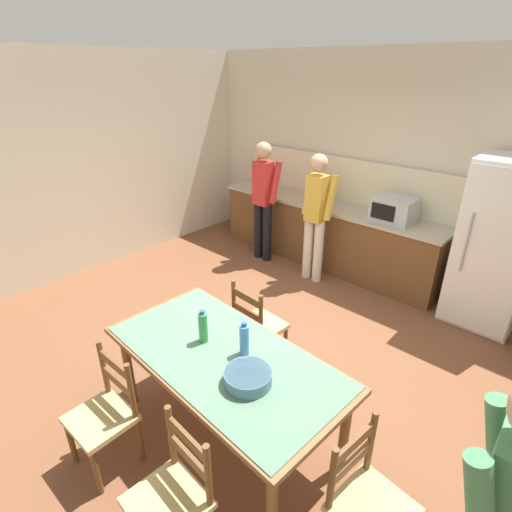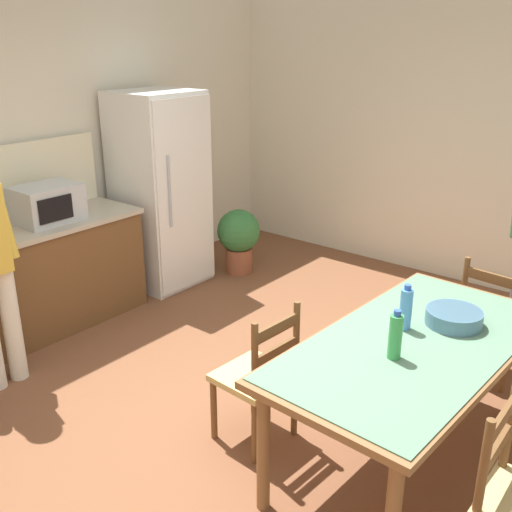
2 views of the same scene
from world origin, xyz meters
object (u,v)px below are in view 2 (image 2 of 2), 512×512
at_px(chair_head_end, 492,321).
at_px(chair_side_far_left, 259,376).
at_px(refrigerator, 160,191).
at_px(bottle_near_centre, 395,336).
at_px(microwave, 47,204).
at_px(serving_bowl, 454,316).
at_px(potted_plant, 239,237).
at_px(bottle_off_centre, 406,309).
at_px(dining_table, 413,354).

relative_size(chair_head_end, chair_side_far_left, 1.00).
height_order(chair_head_end, chair_side_far_left, same).
xyz_separation_m(refrigerator, bottle_near_centre, (-1.22, -3.07, -0.02)).
distance_m(microwave, serving_bowl, 3.24).
bearing_deg(bottle_near_centre, serving_bowl, -9.82).
xyz_separation_m(refrigerator, potted_plant, (0.65, -0.43, -0.54)).
height_order(microwave, chair_head_end, microwave).
xyz_separation_m(microwave, bottle_off_centre, (0.31, -2.99, -0.15)).
bearing_deg(bottle_near_centre, potted_plant, 54.79).
distance_m(bottle_off_centre, potted_plant, 3.02).
height_order(serving_bowl, potted_plant, serving_bowl).
bearing_deg(dining_table, refrigerator, 72.24).
bearing_deg(serving_bowl, bottle_off_centre, 138.57).
bearing_deg(serving_bowl, potted_plant, 64.45).
bearing_deg(chair_side_far_left, refrigerator, -117.12).
xyz_separation_m(refrigerator, microwave, (-1.20, 0.02, 0.13)).
height_order(microwave, bottle_off_centre, microwave).
height_order(refrigerator, bottle_off_centre, refrigerator).
relative_size(chair_side_far_left, potted_plant, 1.36).
distance_m(dining_table, bottle_near_centre, 0.31).
distance_m(microwave, chair_side_far_left, 2.41).
height_order(bottle_off_centre, chair_side_far_left, bottle_off_centre).
xyz_separation_m(bottle_near_centre, serving_bowl, (0.56, -0.10, -0.07)).
distance_m(refrigerator, bottle_near_centre, 3.31).
bearing_deg(bottle_near_centre, microwave, 89.66).
bearing_deg(chair_head_end, potted_plant, -2.73).
relative_size(serving_bowl, potted_plant, 0.48).
distance_m(refrigerator, microwave, 1.21).
bearing_deg(chair_side_far_left, chair_head_end, 156.24).
distance_m(serving_bowl, potted_plant, 3.07).
bearing_deg(chair_head_end, serving_bowl, 97.80).
height_order(refrigerator, potted_plant, refrigerator).
bearing_deg(potted_plant, refrigerator, 146.40).
height_order(dining_table, potted_plant, dining_table).
relative_size(refrigerator, microwave, 3.72).
height_order(refrigerator, chair_side_far_left, refrigerator).
distance_m(microwave, bottle_near_centre, 3.10).
bearing_deg(bottle_near_centre, dining_table, -2.67).
bearing_deg(refrigerator, bottle_off_centre, -106.66).
xyz_separation_m(bottle_near_centre, potted_plant, (1.87, 2.65, -0.52)).
relative_size(refrigerator, serving_bowl, 5.81).
xyz_separation_m(bottle_off_centre, chair_head_end, (1.13, -0.17, -0.47)).
xyz_separation_m(dining_table, potted_plant, (1.63, 2.66, -0.31)).
xyz_separation_m(microwave, serving_bowl, (0.54, -3.19, -0.23)).
relative_size(bottle_near_centre, bottle_off_centre, 1.00).
bearing_deg(chair_side_far_left, bottle_near_centre, 104.81).
height_order(refrigerator, chair_head_end, refrigerator).
relative_size(serving_bowl, chair_side_far_left, 0.35).
bearing_deg(chair_head_end, bottle_off_centre, 87.40).
height_order(serving_bowl, chair_side_far_left, chair_side_far_left).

